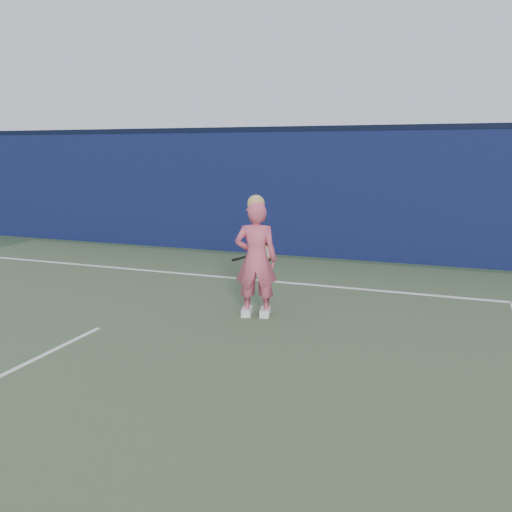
% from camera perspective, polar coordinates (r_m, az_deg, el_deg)
% --- Properties ---
extents(ground, '(80.00, 80.00, 0.00)m').
position_cam_1_polar(ground, '(6.16, -21.83, -9.95)').
color(ground, '#2E472C').
rests_on(ground, ground).
extents(backstop_wall, '(24.00, 0.40, 2.50)m').
position_cam_1_polar(backstop_wall, '(11.45, 0.06, 6.65)').
color(backstop_wall, '#0D1839').
rests_on(backstop_wall, ground).
extents(wall_cap, '(24.00, 0.42, 0.10)m').
position_cam_1_polar(wall_cap, '(11.43, 0.06, 13.16)').
color(wall_cap, black).
rests_on(wall_cap, backstop_wall).
extents(player, '(0.62, 0.48, 1.58)m').
position_cam_1_polar(player, '(6.95, 0.00, -0.30)').
color(player, '#D7536D').
rests_on(player, ground).
extents(racket, '(0.58, 0.18, 0.31)m').
position_cam_1_polar(racket, '(7.37, 0.37, 0.23)').
color(racket, black).
rests_on(racket, ground).
extents(court_lines, '(11.00, 12.04, 0.01)m').
position_cam_1_polar(court_lines, '(5.94, -23.99, -10.79)').
color(court_lines, white).
rests_on(court_lines, court_surface).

